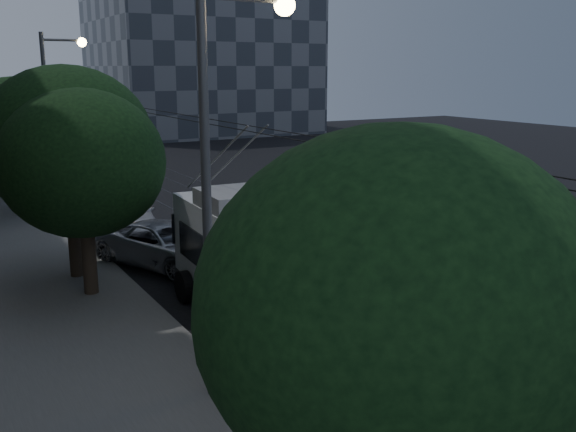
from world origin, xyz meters
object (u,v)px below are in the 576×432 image
(car_white_a, at_px, (133,212))
(car_white_c, at_px, (55,177))
(streetlamp_near, at_px, (223,155))
(trolleybus, at_px, (289,283))
(car_white_d, at_px, (30,165))
(car_white_b, at_px, (82,183))
(pickup_silver, at_px, (166,245))
(streetlamp_far, at_px, (56,106))

(car_white_a, xyz_separation_m, car_white_c, (-1.05, 12.22, -0.07))
(car_white_c, xyz_separation_m, streetlamp_near, (-1.66, -28.09, 4.65))
(trolleybus, distance_m, streetlamp_near, 4.72)
(trolleybus, xyz_separation_m, car_white_c, (-0.85, 26.46, -0.99))
(car_white_a, xyz_separation_m, car_white_d, (-1.60, 18.04, -0.03))
(car_white_b, distance_m, car_white_c, 2.54)
(trolleybus, distance_m, car_white_c, 26.49)
(trolleybus, relative_size, car_white_c, 2.91)
(car_white_a, xyz_separation_m, streetlamp_near, (-2.70, -15.86, 4.58))
(car_white_a, height_order, car_white_c, car_white_a)
(car_white_b, xyz_separation_m, streetlamp_near, (-2.70, -25.78, 4.74))
(trolleybus, bearing_deg, streetlamp_near, -143.81)
(car_white_a, height_order, car_white_d, car_white_a)
(pickup_silver, xyz_separation_m, streetlamp_far, (-1.53, 10.59, 4.54))
(car_white_b, distance_m, streetlamp_far, 7.42)
(streetlamp_near, height_order, streetlamp_far, streetlamp_near)
(trolleybus, height_order, car_white_d, trolleybus)
(car_white_a, xyz_separation_m, streetlamp_far, (-2.10, 4.59, 4.56))
(streetlamp_near, relative_size, streetlamp_far, 1.00)
(car_white_c, relative_size, streetlamp_near, 0.48)
(pickup_silver, height_order, car_white_d, pickup_silver)
(car_white_d, bearing_deg, streetlamp_near, -104.50)
(car_white_a, relative_size, car_white_b, 1.08)
(car_white_c, bearing_deg, streetlamp_near, -103.97)
(pickup_silver, xyz_separation_m, car_white_d, (-1.02, 24.04, -0.05))
(trolleybus, xyz_separation_m, streetlamp_near, (-2.50, -1.62, 3.66))
(car_white_c, bearing_deg, pickup_silver, -99.12)
(pickup_silver, relative_size, streetlamp_near, 0.65)
(car_white_d, bearing_deg, car_white_b, -91.49)
(car_white_a, bearing_deg, car_white_d, 108.26)
(car_white_c, bearing_deg, trolleybus, -98.76)
(streetlamp_near, bearing_deg, car_white_d, 88.13)
(car_white_b, bearing_deg, car_white_a, -74.55)
(trolleybus, relative_size, streetlamp_far, 1.42)
(streetlamp_near, bearing_deg, streetlamp_far, 88.32)
(trolleybus, distance_m, car_white_a, 14.27)
(trolleybus, height_order, car_white_a, trolleybus)
(trolleybus, relative_size, car_white_a, 2.74)
(car_white_b, height_order, streetlamp_far, streetlamp_far)
(streetlamp_far, bearing_deg, trolleybus, -84.22)
(car_white_a, bearing_deg, car_white_c, 108.09)
(car_white_b, height_order, car_white_c, car_white_c)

